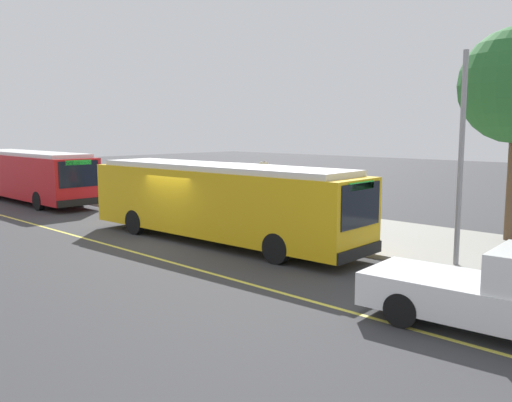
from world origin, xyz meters
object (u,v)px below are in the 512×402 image
Objects in this scene: pickup_truck at (506,295)px; pedestrian_commuter at (199,197)px; transit_bus_second at (30,174)px; waiting_bench at (246,207)px; route_sign_post at (264,186)px; transit_bus_main at (219,200)px.

pickup_truck is 3.29× the size of pedestrian_commuter.
transit_bus_second is 7.49× the size of waiting_bench.
pickup_truck is 12.29m from route_sign_post.
pickup_truck is 16.41m from pedestrian_commuter.
transit_bus_main is at bearing 168.97° from pickup_truck.
pedestrian_commuter is at bearing 162.55° from pickup_truck.
pickup_truck is 1.98× the size of route_sign_post.
transit_bus_main and transit_bus_second have the same top height.
waiting_bench is (13.73, 4.21, -0.98)m from transit_bus_second.
transit_bus_main is 5.20m from waiting_bench.
pickup_truck is at bearing -22.75° from route_sign_post.
route_sign_post is at bearing -2.45° from pedestrian_commuter.
route_sign_post reaches higher than pickup_truck.
route_sign_post is 4.45m from pedestrian_commuter.
transit_bus_second is at bearing 175.41° from pickup_truck.
pedestrian_commuter reaches higher than waiting_bench.
route_sign_post is (-11.29, 4.74, 1.10)m from pickup_truck.
waiting_bench is (-14.09, 6.44, -0.22)m from pickup_truck.
waiting_bench is at bearing 123.76° from transit_bus_main.
pickup_truck is at bearing -11.03° from transit_bus_main.
transit_bus_second is 4.28× the size of route_sign_post.
route_sign_post is at bearing -31.36° from waiting_bench.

